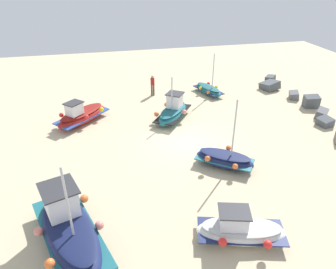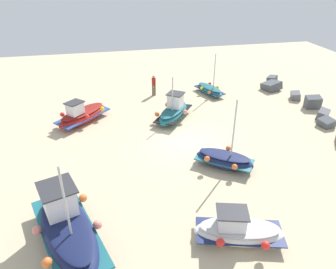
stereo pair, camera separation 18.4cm
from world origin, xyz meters
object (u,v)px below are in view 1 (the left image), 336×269
Objects in this scene: fishing_boat_3 at (240,229)px; fishing_boat_4 at (225,159)px; fishing_boat_2 at (82,115)px; person_walking at (153,84)px; fishing_boat_0 at (69,229)px; fishing_boat_1 at (173,111)px; fishing_boat_5 at (208,90)px.

fishing_boat_3 is 5.05m from fishing_boat_4.
person_walking reaches higher than fishing_boat_2.
fishing_boat_0 reaches higher than fishing_boat_1.
person_walking is at bearing 170.23° from fishing_boat_2.
fishing_boat_2 is 0.99× the size of fishing_boat_4.
person_walking is (-0.69, -4.52, 0.61)m from fishing_boat_5.
fishing_boat_5 is (-3.15, 10.10, -0.17)m from fishing_boat_2.
fishing_boat_2 is 1.02× the size of fishing_boat_3.
fishing_boat_2 is 6.79m from person_walking.
fishing_boat_1 reaches higher than fishing_boat_3.
fishing_boat_0 is 8.59m from fishing_boat_4.
person_walking is at bearing -43.87° from fishing_boat_4.
fishing_boat_5 is 2.05× the size of person_walking.
fishing_boat_0 is at bearing 61.73° from fishing_boat_4.
fishing_boat_4 is 11.10m from person_walking.
fishing_boat_5 is (-3.98, 3.96, -0.19)m from fishing_boat_1.
fishing_boat_1 is at bearing -74.34° from fishing_boat_3.
fishing_boat_3 is at bearing 146.79° from fishing_boat_5.
fishing_boat_5 reaches higher than fishing_boat_2.
fishing_boat_4 is at bearing -89.24° from fishing_boat_3.
fishing_boat_3 is 0.96× the size of fishing_boat_4.
fishing_boat_3 is 2.23× the size of person_walking.
fishing_boat_0 is 15.74m from person_walking.
fishing_boat_0 is 17.38m from fishing_boat_5.
fishing_boat_1 is 2.30× the size of person_walking.
fishing_boat_1 is at bearing 116.67° from fishing_boat_5.
fishing_boat_0 is 1.55× the size of fishing_boat_5.
fishing_boat_5 is at bearing -93.94° from person_walking.
fishing_boat_4 is at bearing -83.36° from fishing_boat_0.
fishing_boat_3 is 15.83m from person_walking.
fishing_boat_1 is 1.01× the size of fishing_boat_2.
fishing_boat_1 is 0.99× the size of fishing_boat_4.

